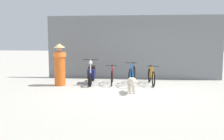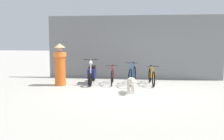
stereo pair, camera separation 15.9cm
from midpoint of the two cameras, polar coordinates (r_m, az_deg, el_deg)
name	(u,v)px [view 2 (the right image)]	position (r m, az deg, el deg)	size (l,w,h in m)	color
ground_plane	(129,92)	(9.19, 4.31, -4.73)	(60.00, 60.00, 0.00)	#B7B2A5
shop_wall_back	(134,47)	(12.04, 5.11, 4.92)	(7.94, 0.20, 2.88)	slate
bicycle_0	(112,76)	(10.64, 0.49, -1.31)	(0.46, 1.57, 0.79)	black
bicycle_1	(132,75)	(10.54, 4.87, -1.17)	(0.46, 1.77, 0.92)	black
bicycle_2	(152,77)	(10.65, 9.04, -1.43)	(0.46, 1.66, 0.79)	black
motorcycle	(92,74)	(10.78, -3.97, -0.87)	(0.58, 1.89, 1.03)	black
stray_dog	(131,82)	(8.86, 4.70, -2.57)	(0.37, 1.05, 0.58)	beige
person_in_robes	(60,64)	(10.47, -10.83, 1.31)	(0.61, 0.61, 1.65)	orange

